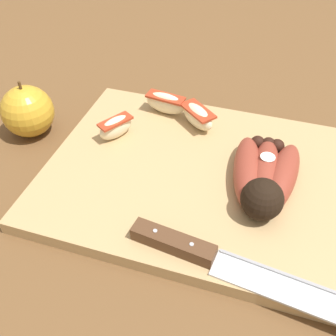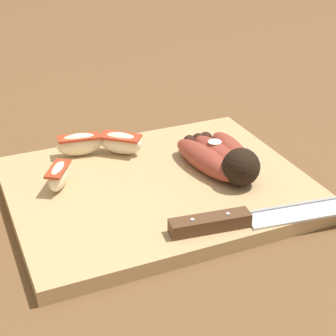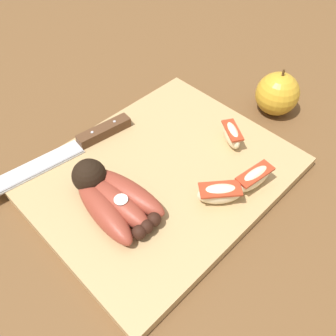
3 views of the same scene
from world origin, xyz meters
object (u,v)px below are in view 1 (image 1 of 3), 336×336
(chefs_knife, at_px, (213,258))
(apple_wedge_far, at_px, (165,103))
(whole_apple, at_px, (28,111))
(apple_wedge_middle, at_px, (198,116))
(banana_bunch, at_px, (264,177))
(apple_wedge_near, at_px, (116,127))

(chefs_knife, bearing_deg, apple_wedge_far, 118.04)
(chefs_knife, relative_size, whole_apple, 2.98)
(apple_wedge_middle, relative_size, whole_apple, 0.73)
(banana_bunch, distance_m, whole_apple, 0.38)
(apple_wedge_middle, bearing_deg, chefs_knife, -71.74)
(chefs_knife, distance_m, apple_wedge_middle, 0.25)
(apple_wedge_middle, xyz_separation_m, apple_wedge_far, (-0.06, 0.02, 0.00))
(chefs_knife, xyz_separation_m, apple_wedge_near, (-0.19, 0.18, 0.01))
(apple_wedge_near, xyz_separation_m, whole_apple, (-0.15, -0.01, 0.00))
(banana_bunch, xyz_separation_m, apple_wedge_middle, (-0.12, 0.11, -0.00))
(banana_bunch, height_order, chefs_knife, banana_bunch)
(banana_bunch, distance_m, chefs_knife, 0.14)
(banana_bunch, relative_size, apple_wedge_far, 2.22)
(banana_bunch, bearing_deg, apple_wedge_middle, 137.42)
(apple_wedge_near, bearing_deg, apple_wedge_middle, 30.40)
(banana_bunch, relative_size, apple_wedge_near, 2.63)
(apple_wedge_far, bearing_deg, banana_bunch, -35.72)
(banana_bunch, xyz_separation_m, chefs_knife, (-0.04, -0.13, -0.01))
(banana_bunch, height_order, apple_wedge_middle, banana_bunch)
(banana_bunch, distance_m, apple_wedge_near, 0.23)
(banana_bunch, bearing_deg, whole_apple, 174.66)
(apple_wedge_far, distance_m, whole_apple, 0.22)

